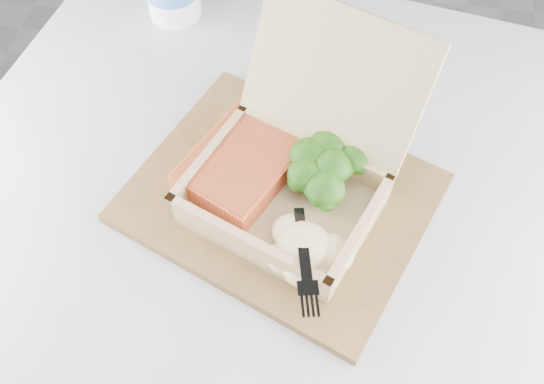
# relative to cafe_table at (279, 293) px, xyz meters

# --- Properties ---
(floor) EXTENTS (4.00, 4.00, 0.00)m
(floor) POSITION_rel_cafe_table_xyz_m (0.11, 0.26, -0.56)
(floor) COLOR gray
(floor) RESTS_ON ground
(cafe_table) EXTENTS (1.01, 1.01, 0.75)m
(cafe_table) POSITION_rel_cafe_table_xyz_m (0.00, 0.00, 0.00)
(cafe_table) COLOR black
(cafe_table) RESTS_ON floor
(serving_tray) EXTENTS (0.41, 0.37, 0.01)m
(serving_tray) POSITION_rel_cafe_table_xyz_m (-0.01, 0.03, 0.20)
(serving_tray) COLOR brown
(serving_tray) RESTS_ON cafe_table
(takeout_container) EXTENTS (0.28, 0.29, 0.18)m
(takeout_container) POSITION_rel_cafe_table_xyz_m (0.01, 0.05, 0.25)
(takeout_container) COLOR tan
(takeout_container) RESTS_ON serving_tray
(salmon_fillet) EXTENTS (0.16, 0.17, 0.03)m
(salmon_fillet) POSITION_rel_cafe_table_xyz_m (-0.05, 0.05, 0.23)
(salmon_fillet) COLOR orange
(salmon_fillet) RESTS_ON takeout_container
(broccoli_pile) EXTENTS (0.11, 0.11, 0.04)m
(broccoli_pile) POSITION_rel_cafe_table_xyz_m (0.05, 0.05, 0.24)
(broccoli_pile) COLOR #387219
(broccoli_pile) RESTS_ON takeout_container
(mashed_potatoes) EXTENTS (0.10, 0.08, 0.03)m
(mashed_potatoes) POSITION_rel_cafe_table_xyz_m (0.03, -0.05, 0.24)
(mashed_potatoes) COLOR #D0C187
(mashed_potatoes) RESTS_ON takeout_container
(plastic_fork) EXTENTS (0.05, 0.15, 0.03)m
(plastic_fork) POSITION_rel_cafe_table_xyz_m (0.03, -0.03, 0.25)
(plastic_fork) COLOR black
(plastic_fork) RESTS_ON mashed_potatoes
(receipt) EXTENTS (0.11, 0.16, 0.00)m
(receipt) POSITION_rel_cafe_table_xyz_m (0.08, 0.22, 0.20)
(receipt) COLOR white
(receipt) RESTS_ON cafe_table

